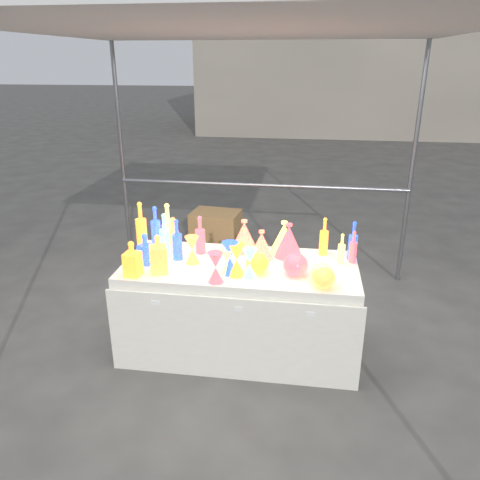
# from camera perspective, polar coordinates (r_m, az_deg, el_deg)

# --- Properties ---
(ground) EXTENTS (80.00, 80.00, 0.00)m
(ground) POSITION_cam_1_polar(r_m,az_deg,el_deg) (3.97, 0.00, -12.88)
(ground) COLOR #63615C
(ground) RESTS_ON ground
(canopy_tent) EXTENTS (3.15, 3.15, 2.46)m
(canopy_tent) POSITION_cam_1_polar(r_m,az_deg,el_deg) (3.31, 0.03, 23.92)
(canopy_tent) COLOR gray
(canopy_tent) RESTS_ON ground
(display_table) EXTENTS (1.84, 0.83, 0.75)m
(display_table) POSITION_cam_1_polar(r_m,az_deg,el_deg) (3.77, -0.02, -8.24)
(display_table) COLOR white
(display_table) RESTS_ON ground
(background_building) EXTENTS (14.00, 6.00, 6.00)m
(background_building) POSITION_cam_1_polar(r_m,az_deg,el_deg) (17.63, 21.53, 22.34)
(background_building) COLOR #A89F8C
(background_building) RESTS_ON ground
(cardboard_box_closed) EXTENTS (0.64, 0.50, 0.43)m
(cardboard_box_closed) POSITION_cam_1_polar(r_m,az_deg,el_deg) (5.98, -2.95, 1.48)
(cardboard_box_closed) COLOR #A77C4B
(cardboard_box_closed) RESTS_ON ground
(cardboard_box_flat) EXTENTS (0.67, 0.48, 0.06)m
(cardboard_box_flat) POSITION_cam_1_polar(r_m,az_deg,el_deg) (5.54, 2.65, -2.21)
(cardboard_box_flat) COLOR #A77C4B
(cardboard_box_flat) RESTS_ON ground
(bottle_0) EXTENTS (0.09, 0.09, 0.29)m
(bottle_0) POSITION_cam_1_polar(r_m,az_deg,el_deg) (3.98, -8.98, 1.33)
(bottle_0) COLOR #C21241
(bottle_0) RESTS_ON display_table
(bottle_1) EXTENTS (0.10, 0.10, 0.35)m
(bottle_1) POSITION_cam_1_polar(r_m,az_deg,el_deg) (3.97, -10.25, 1.67)
(bottle_1) COLOR #17824F
(bottle_1) RESTS_ON display_table
(bottle_2) EXTENTS (0.10, 0.10, 0.40)m
(bottle_2) POSITION_cam_1_polar(r_m,az_deg,el_deg) (3.92, -11.96, 1.73)
(bottle_2) COLOR yellow
(bottle_2) RESTS_ON display_table
(bottle_3) EXTENTS (0.11, 0.11, 0.32)m
(bottle_3) POSITION_cam_1_polar(r_m,az_deg,el_deg) (3.78, -4.88, 0.67)
(bottle_3) COLOR #1C1A99
(bottle_3) RESTS_ON display_table
(bottle_4) EXTENTS (0.10, 0.10, 0.38)m
(bottle_4) POSITION_cam_1_polar(r_m,az_deg,el_deg) (3.90, -8.78, 1.73)
(bottle_4) COLOR teal
(bottle_4) RESTS_ON display_table
(bottle_5) EXTENTS (0.10, 0.10, 0.37)m
(bottle_5) POSITION_cam_1_polar(r_m,az_deg,el_deg) (3.71, -9.16, 0.53)
(bottle_5) COLOR #C02663
(bottle_5) RESTS_ON display_table
(bottle_6) EXTENTS (0.11, 0.11, 0.32)m
(bottle_6) POSITION_cam_1_polar(r_m,az_deg,el_deg) (3.75, -8.08, 0.43)
(bottle_6) COLOR #C21241
(bottle_6) RESTS_ON display_table
(bottle_7) EXTENTS (0.10, 0.10, 0.33)m
(bottle_7) POSITION_cam_1_polar(r_m,az_deg,el_deg) (3.67, -7.68, 0.06)
(bottle_7) COLOR #17824F
(bottle_7) RESTS_ON display_table
(decanter_0) EXTENTS (0.16, 0.16, 0.30)m
(decanter_0) POSITION_cam_1_polar(r_m,az_deg,el_deg) (3.47, -9.93, -1.67)
(decanter_0) COLOR #C21241
(decanter_0) RESTS_ON display_table
(decanter_1) EXTENTS (0.12, 0.12, 0.27)m
(decanter_1) POSITION_cam_1_polar(r_m,az_deg,el_deg) (3.46, -13.00, -2.22)
(decanter_1) COLOR yellow
(decanter_1) RESTS_ON display_table
(decanter_2) EXTENTS (0.12, 0.12, 0.25)m
(decanter_2) POSITION_cam_1_polar(r_m,az_deg,el_deg) (3.64, -11.46, -1.07)
(decanter_2) COLOR #17824F
(decanter_2) RESTS_ON display_table
(hourglass_0) EXTENTS (0.15, 0.15, 0.24)m
(hourglass_0) POSITION_cam_1_polar(r_m,az_deg,el_deg) (3.38, -0.42, -2.44)
(hourglass_0) COLOR yellow
(hourglass_0) RESTS_ON display_table
(hourglass_1) EXTENTS (0.13, 0.13, 0.22)m
(hourglass_1) POSITION_cam_1_polar(r_m,az_deg,el_deg) (3.29, -2.98, -3.36)
(hourglass_1) COLOR #1C1A99
(hourglass_1) RESTS_ON display_table
(hourglass_2) EXTENTS (0.10, 0.10, 0.19)m
(hourglass_2) POSITION_cam_1_polar(r_m,az_deg,el_deg) (3.42, -1.62, -2.68)
(hourglass_2) COLOR teal
(hourglass_2) RESTS_ON display_table
(hourglass_3) EXTENTS (0.12, 0.12, 0.22)m
(hourglass_3) POSITION_cam_1_polar(r_m,az_deg,el_deg) (3.36, 1.19, -2.82)
(hourglass_3) COLOR #C02663
(hourglass_3) RESTS_ON display_table
(hourglass_4) EXTENTS (0.14, 0.14, 0.22)m
(hourglass_4) POSITION_cam_1_polar(r_m,az_deg,el_deg) (3.61, -5.85, -1.20)
(hourglass_4) COLOR #C21241
(hourglass_4) RESTS_ON display_table
(hourglass_5) EXTENTS (0.16, 0.16, 0.25)m
(hourglass_5) POSITION_cam_1_polar(r_m,az_deg,el_deg) (3.41, -1.22, -2.22)
(hourglass_5) COLOR #17824F
(hourglass_5) RESTS_ON display_table
(globe_0) EXTENTS (0.21, 0.21, 0.13)m
(globe_0) POSITION_cam_1_polar(r_m,az_deg,el_deg) (3.28, 10.15, -4.69)
(globe_0) COLOR #C21241
(globe_0) RESTS_ON display_table
(globe_1) EXTENTS (0.21, 0.21, 0.13)m
(globe_1) POSITION_cam_1_polar(r_m,az_deg,el_deg) (3.32, 9.94, -4.24)
(globe_1) COLOR teal
(globe_1) RESTS_ON display_table
(globe_2) EXTENTS (0.18, 0.18, 0.14)m
(globe_2) POSITION_cam_1_polar(r_m,az_deg,el_deg) (3.44, 2.13, -3.02)
(globe_2) COLOR yellow
(globe_2) RESTS_ON display_table
(globe_3) EXTENTS (0.23, 0.23, 0.15)m
(globe_3) POSITION_cam_1_polar(r_m,az_deg,el_deg) (3.42, 6.79, -3.16)
(globe_3) COLOR #1C1A99
(globe_3) RESTS_ON display_table
(lampshade_0) EXTENTS (0.26, 0.26, 0.27)m
(lampshade_0) POSITION_cam_1_polar(r_m,az_deg,el_deg) (3.81, 0.52, 0.57)
(lampshade_0) COLOR yellow
(lampshade_0) RESTS_ON display_table
(lampshade_1) EXTENTS (0.23, 0.23, 0.23)m
(lampshade_1) POSITION_cam_1_polar(r_m,az_deg,el_deg) (3.67, 2.63, -0.54)
(lampshade_1) COLOR yellow
(lampshade_1) RESTS_ON display_table
(lampshade_2) EXTENTS (0.30, 0.30, 0.27)m
(lampshade_2) POSITION_cam_1_polar(r_m,az_deg,el_deg) (3.73, 5.95, 0.01)
(lampshade_2) COLOR #1C1A99
(lampshade_2) RESTS_ON display_table
(lampshade_3) EXTENTS (0.26, 0.26, 0.27)m
(lampshade_3) POSITION_cam_1_polar(r_m,az_deg,el_deg) (3.79, 5.37, 0.34)
(lampshade_3) COLOR teal
(lampshade_3) RESTS_ON display_table
(bottle_8) EXTENTS (0.09, 0.09, 0.32)m
(bottle_8) POSITION_cam_1_polar(r_m,az_deg,el_deg) (3.74, 13.62, -0.07)
(bottle_8) COLOR #17824F
(bottle_8) RESTS_ON display_table
(bottle_9) EXTENTS (0.08, 0.08, 0.31)m
(bottle_9) POSITION_cam_1_polar(r_m,az_deg,el_deg) (3.79, 10.21, 0.45)
(bottle_9) COLOR yellow
(bottle_9) RESTS_ON display_table
(bottle_10) EXTENTS (0.06, 0.06, 0.26)m
(bottle_10) POSITION_cam_1_polar(r_m,az_deg,el_deg) (3.70, 13.65, -0.80)
(bottle_10) COLOR #1C1A99
(bottle_10) RESTS_ON display_table
(bottle_11) EXTENTS (0.07, 0.07, 0.24)m
(bottle_11) POSITION_cam_1_polar(r_m,az_deg,el_deg) (3.66, 12.27, -1.05)
(bottle_11) COLOR teal
(bottle_11) RESTS_ON display_table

